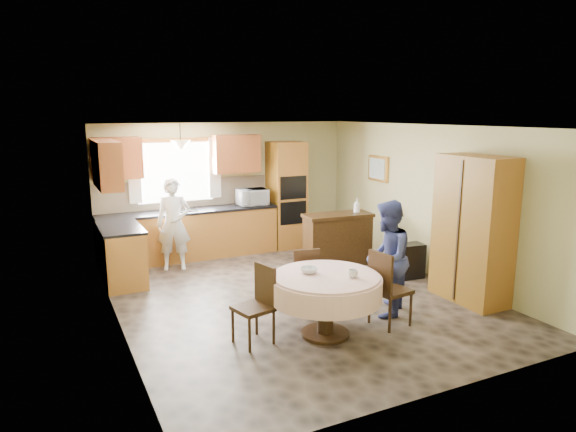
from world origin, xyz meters
The scene contains 36 objects.
floor centered at (0.00, 0.00, 0.00)m, with size 5.00×6.00×0.01m, color brown.
ceiling centered at (0.00, 0.00, 2.50)m, with size 5.00×6.00×0.01m, color white.
wall_back centered at (0.00, 3.00, 1.25)m, with size 5.00×0.02×2.50m, color tan.
wall_front centered at (0.00, -3.00, 1.25)m, with size 5.00×0.02×2.50m, color tan.
wall_left centered at (-2.50, 0.00, 1.25)m, with size 0.02×6.00×2.50m, color tan.
wall_right centered at (2.50, 0.00, 1.25)m, with size 0.02×6.00×2.50m, color tan.
window centered at (-1.00, 2.98, 1.60)m, with size 1.40×0.03×1.10m, color white.
curtain_left centered at (-1.75, 2.93, 1.65)m, with size 0.22×0.02×1.15m, color white.
curtain_right centered at (-0.25, 2.93, 1.65)m, with size 0.22×0.02×1.15m, color white.
base_cab_back centered at (-0.85, 2.70, 0.44)m, with size 3.30×0.60×0.88m, color #C77535.
counter_back centered at (-0.85, 2.70, 0.90)m, with size 3.30×0.64×0.04m, color black.
base_cab_left centered at (-2.20, 1.80, 0.44)m, with size 0.60×1.20×0.88m, color #C77535.
counter_left centered at (-2.20, 1.80, 0.90)m, with size 0.64×1.20×0.04m, color black.
backsplash centered at (-0.85, 2.99, 1.18)m, with size 3.30×0.02×0.55m, color beige.
wall_cab_left centered at (-2.05, 2.83, 1.91)m, with size 0.85×0.33×0.72m, color #B85F2E.
wall_cab_right centered at (0.15, 2.83, 1.91)m, with size 0.90×0.33×0.72m, color #B85F2E.
wall_cab_side centered at (-2.33, 1.80, 1.91)m, with size 0.33×1.20×0.72m, color #B85F2E.
oven_tower centered at (1.15, 2.69, 1.06)m, with size 0.66×0.62×2.12m, color #C77535.
oven_upper centered at (1.15, 2.38, 1.25)m, with size 0.56×0.01×0.45m, color black.
oven_lower centered at (1.15, 2.38, 0.75)m, with size 0.56×0.01×0.45m, color black.
pendant centered at (-1.00, 2.50, 2.12)m, with size 0.36×0.36×0.18m, color beige.
sideboard centered at (1.41, 1.13, 0.44)m, with size 1.22×0.50×0.87m, color #3D2610.
space_heater centered at (2.12, -0.02, 0.29)m, with size 0.42×0.29×0.57m, color black.
cupboard centered at (2.22, -1.21, 1.05)m, with size 0.55×1.10×2.11m, color #C77535.
dining_table centered at (-0.27, -1.35, 0.60)m, with size 1.36×1.36×0.77m.
chair_left centered at (-1.07, -1.16, 0.52)m, with size 0.49×0.49×0.93m.
chair_back centered at (-0.11, -0.49, 0.49)m, with size 0.44×0.44×0.88m.
chair_right centered at (0.56, -1.45, 0.55)m, with size 0.48×0.48×0.99m.
framed_picture centered at (2.47, 1.45, 1.65)m, with size 0.06×0.58×0.48m.
microwave centered at (0.40, 2.65, 1.08)m, with size 0.57×0.38×0.31m, color silver.
person_sink centered at (-1.27, 2.15, 0.80)m, with size 0.58×0.38×1.60m, color silver.
person_dining centered at (0.80, -1.12, 0.78)m, with size 0.76×0.59×1.56m, color navy.
bowl_sideboard centered at (1.23, 1.13, 0.90)m, with size 0.24×0.24×0.06m, color #B2B2B2.
bottle_sideboard centered at (1.80, 1.13, 1.03)m, with size 0.12×0.12×0.31m, color silver.
cup_table centered at (-0.03, -1.57, 0.82)m, with size 0.12×0.12×0.09m, color #B2B2B2.
bowl_table centered at (-0.42, -1.20, 0.81)m, with size 0.22×0.22×0.07m, color #B2B2B2.
Camera 1 is at (-3.26, -6.46, 2.70)m, focal length 32.00 mm.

